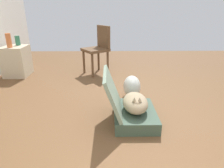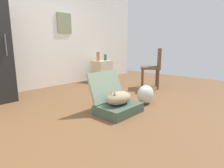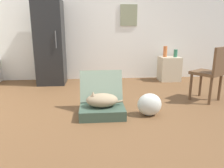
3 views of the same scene
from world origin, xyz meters
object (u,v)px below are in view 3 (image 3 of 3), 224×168
Objects in this scene: vase_short at (176,53)px; refrigerator at (50,43)px; side_table at (169,69)px; chair at (211,71)px; vase_tall at (165,52)px; suitcase_base at (102,111)px; cat at (102,100)px; plastic_bag_white at (149,105)px.

refrigerator is at bearing -179.57° from vase_short.
chair reaches higher than side_table.
chair is at bearing -84.92° from side_table.
suitcase_base is at bearing -127.13° from vase_tall.
vase_tall is at bearing 1.55° from refrigerator.
plastic_bag_white is (0.67, -0.04, -0.07)m from cat.
vase_tall reaches higher than plastic_bag_white.
plastic_bag_white is 2.41m from vase_short.
vase_tall is at bearing 66.71° from plastic_bag_white.
vase_short is at bearing 0.43° from refrigerator.
refrigerator is 2.80m from side_table.
plastic_bag_white is 1.35× the size of vase_tall.
suitcase_base is 0.67m from plastic_bag_white.
cat is 0.67m from plastic_bag_white.
side_table reaches higher than cat.
side_table is (1.03, 2.09, 0.12)m from plastic_bag_white.
cat is 2.96× the size of vase_short.
refrigerator is 2.85m from vase_short.
refrigerator is 7.14× the size of vase_tall.
cat reaches higher than suitcase_base.
cat is 2.65m from vase_tall.
suitcase_base is 0.68× the size of chair.
vase_tall is 1.44× the size of vase_short.
plastic_bag_white is 1.33m from chair.
chair is (1.83, 0.50, 0.44)m from suitcase_base.
refrigerator is 3.26m from chair.
plastic_bag_white is 2.34m from side_table.
refrigerator is at bearing -178.95° from side_table.
plastic_bag_white is 2.36m from vase_tall.
side_table is 3.21× the size of vase_short.
side_table is at bearing 166.19° from vase_short.
vase_tall reaches higher than cat.
vase_tall is 0.27× the size of chair.
vase_tall is at bearing 52.79° from cat.
vase_short reaches higher than side_table.
vase_tall is 1.60m from chair.
vase_short is 0.19× the size of chair.
side_table is at bearing -10.06° from vase_tall.
suitcase_base is 1.95m from chair.
suitcase_base is 0.35× the size of refrigerator.
refrigerator reaches higher than cat.
refrigerator reaches higher than chair.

